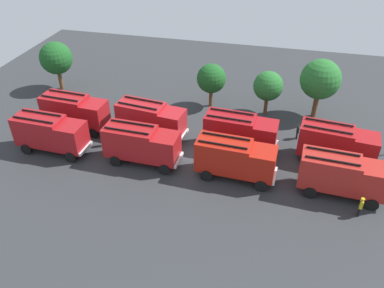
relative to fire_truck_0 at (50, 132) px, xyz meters
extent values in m
plane|color=#2D3033|center=(13.65, 2.40, -2.15)|extent=(64.20, 64.20, 0.00)
cube|color=maroon|center=(2.45, -0.10, -0.05)|extent=(2.30, 2.59, 2.60)
cube|color=#8C9EAD|center=(3.50, -0.15, 0.26)|extent=(0.17, 2.13, 1.46)
cube|color=maroon|center=(-1.05, 0.04, 0.10)|extent=(4.90, 2.70, 2.90)
cube|color=black|center=(-1.02, 0.73, 1.67)|extent=(4.32, 0.30, 0.12)
cube|color=black|center=(-1.08, -0.64, 1.67)|extent=(4.32, 0.30, 0.12)
cube|color=silver|center=(3.65, -0.15, -1.20)|extent=(0.30, 2.38, 0.28)
cylinder|color=black|center=(2.70, 1.09, -1.60)|extent=(1.11, 0.40, 1.10)
cylinder|color=black|center=(2.60, -1.31, -1.60)|extent=(1.11, 0.40, 1.10)
cylinder|color=black|center=(-2.20, 1.29, -1.60)|extent=(1.11, 0.40, 1.10)
cylinder|color=black|center=(-2.30, -1.10, -1.60)|extent=(1.11, 0.40, 1.10)
cube|color=#A11619|center=(11.74, 0.21, -0.05)|extent=(2.28, 2.57, 2.60)
cube|color=#8C9EAD|center=(12.79, 0.17, 0.26)|extent=(0.15, 2.13, 1.46)
cube|color=#A11619|center=(8.24, 0.33, 0.10)|extent=(4.88, 2.66, 2.90)
cube|color=black|center=(8.26, 1.01, 1.67)|extent=(4.32, 0.27, 0.12)
cube|color=black|center=(8.22, -0.36, 1.67)|extent=(4.32, 0.27, 0.12)
cube|color=silver|center=(12.94, 0.17, -1.20)|extent=(0.28, 2.38, 0.28)
cylinder|color=black|center=(11.98, 1.40, -1.60)|extent=(1.11, 0.39, 1.10)
cylinder|color=black|center=(11.90, -1.00, -1.60)|extent=(1.11, 0.39, 1.10)
cylinder|color=black|center=(7.08, 1.57, -1.60)|extent=(1.11, 0.39, 1.10)
cylinder|color=black|center=(7.00, -0.83, -1.60)|extent=(1.11, 0.39, 1.10)
cube|color=#AC1B0F|center=(20.57, -0.01, -0.05)|extent=(2.34, 2.62, 2.60)
cube|color=#8C9EAD|center=(21.62, -0.07, 0.26)|extent=(0.20, 2.13, 1.46)
cube|color=#AC1B0F|center=(17.08, 0.19, 0.10)|extent=(4.93, 2.76, 2.90)
cube|color=black|center=(17.12, 0.87, 1.67)|extent=(4.32, 0.36, 0.12)
cube|color=black|center=(17.04, -0.50, 1.67)|extent=(4.32, 0.36, 0.12)
cube|color=silver|center=(21.77, -0.08, -1.20)|extent=(0.33, 2.38, 0.28)
cylinder|color=black|center=(20.84, 1.18, -1.60)|extent=(1.12, 0.41, 1.10)
cylinder|color=black|center=(20.70, -1.22, -1.60)|extent=(1.12, 0.41, 1.10)
cylinder|color=black|center=(15.95, 1.45, -1.60)|extent=(1.12, 0.41, 1.10)
cylinder|color=black|center=(15.81, -0.95, -1.60)|extent=(1.12, 0.41, 1.10)
cube|color=#A7221C|center=(29.60, -0.21, -0.05)|extent=(2.36, 2.64, 2.60)
cube|color=#A7221C|center=(26.11, 0.03, 0.10)|extent=(4.96, 2.82, 2.90)
cube|color=black|center=(26.15, 0.71, 1.67)|extent=(4.32, 0.41, 0.12)
cube|color=black|center=(26.06, -0.66, 1.67)|extent=(4.32, 0.41, 0.12)
cylinder|color=black|center=(29.88, 0.98, -1.60)|extent=(1.12, 0.42, 1.10)
cylinder|color=black|center=(29.72, -1.42, -1.60)|extent=(1.12, 0.42, 1.10)
cylinder|color=black|center=(24.99, 1.30, -1.60)|extent=(1.12, 0.42, 1.10)
cylinder|color=black|center=(24.83, -1.09, -1.60)|extent=(1.12, 0.42, 1.10)
cube|color=maroon|center=(2.68, 4.35, -0.05)|extent=(2.35, 2.63, 2.60)
cube|color=#8C9EAD|center=(3.72, 4.28, 0.26)|extent=(0.21, 2.13, 1.46)
cube|color=maroon|center=(-0.82, 4.56, 0.10)|extent=(4.95, 2.79, 2.90)
cube|color=black|center=(-0.77, 5.25, 1.67)|extent=(4.32, 0.39, 0.12)
cube|color=black|center=(-0.86, 3.88, 1.67)|extent=(4.32, 0.39, 0.12)
cube|color=silver|center=(3.87, 4.27, -1.20)|extent=(0.35, 2.38, 0.28)
cylinder|color=black|center=(2.95, 5.53, -1.60)|extent=(1.12, 0.42, 1.10)
cylinder|color=black|center=(2.80, 3.14, -1.60)|extent=(1.12, 0.42, 1.10)
cylinder|color=black|center=(-1.94, 5.84, -1.60)|extent=(1.12, 0.42, 1.10)
cylinder|color=black|center=(-2.09, 3.44, -1.60)|extent=(1.12, 0.42, 1.10)
cube|color=#AA1A20|center=(11.12, 4.50, -0.05)|extent=(2.49, 2.75, 2.60)
cube|color=#8C9EAD|center=(12.16, 4.37, 0.26)|extent=(0.34, 2.12, 1.46)
cube|color=#AA1A20|center=(7.64, 4.93, 0.10)|extent=(5.07, 3.07, 2.90)
cube|color=black|center=(7.73, 5.61, 1.67)|extent=(4.30, 0.65, 0.12)
cube|color=black|center=(7.56, 4.24, 1.67)|extent=(4.30, 0.65, 0.12)
cube|color=silver|center=(12.31, 4.35, -1.20)|extent=(0.49, 2.38, 0.28)
cylinder|color=black|center=(11.46, 5.67, -1.60)|extent=(1.13, 0.48, 1.10)
cylinder|color=black|center=(11.17, 3.28, -1.60)|extent=(1.13, 0.48, 1.10)
cylinder|color=black|center=(6.60, 6.26, -1.60)|extent=(1.13, 0.48, 1.10)
cylinder|color=black|center=(6.30, 3.88, -1.60)|extent=(1.13, 0.48, 1.10)
cube|color=maroon|center=(20.40, 4.43, -0.05)|extent=(2.35, 2.63, 2.60)
cube|color=#8C9EAD|center=(21.45, 4.37, 0.26)|extent=(0.21, 2.13, 1.46)
cube|color=maroon|center=(16.91, 4.65, 0.10)|extent=(4.95, 2.79, 2.90)
cube|color=black|center=(16.95, 5.34, 1.67)|extent=(4.32, 0.39, 0.12)
cube|color=black|center=(16.87, 3.96, 1.67)|extent=(4.32, 0.39, 0.12)
cube|color=silver|center=(21.60, 4.36, -1.20)|extent=(0.35, 2.38, 0.28)
cylinder|color=black|center=(20.68, 5.62, -1.60)|extent=(1.12, 0.42, 1.10)
cylinder|color=black|center=(20.53, 3.22, -1.60)|extent=(1.12, 0.42, 1.10)
cylinder|color=black|center=(15.79, 5.92, -1.60)|extent=(1.12, 0.42, 1.10)
cylinder|color=black|center=(15.64, 3.53, -1.60)|extent=(1.12, 0.42, 1.10)
cube|color=maroon|center=(29.46, 4.42, -0.05)|extent=(2.47, 2.74, 2.60)
cube|color=#8C9EAD|center=(30.51, 4.30, 0.26)|extent=(0.32, 2.12, 1.46)
cube|color=maroon|center=(25.99, 4.82, 0.10)|extent=(5.06, 3.04, 2.90)
cube|color=black|center=(26.07, 5.51, 1.67)|extent=(4.31, 0.62, 0.12)
cube|color=black|center=(25.91, 4.14, 1.67)|extent=(4.31, 0.62, 0.12)
cube|color=silver|center=(30.66, 4.28, -1.20)|extent=(0.47, 2.38, 0.28)
cylinder|color=black|center=(29.80, 5.59, -1.60)|extent=(1.13, 0.47, 1.10)
cylinder|color=black|center=(29.53, 3.21, -1.60)|extent=(1.13, 0.47, 1.10)
cylinder|color=black|center=(24.93, 6.15, -1.60)|extent=(1.13, 0.47, 1.10)
cylinder|color=black|center=(24.66, 3.77, -1.60)|extent=(1.13, 0.47, 1.10)
cylinder|color=black|center=(23.58, 7.89, -1.78)|extent=(0.16, 0.16, 0.75)
cylinder|color=black|center=(23.58, 8.10, -1.78)|extent=(0.16, 0.16, 0.75)
cube|color=black|center=(23.58, 7.99, -1.08)|extent=(0.24, 0.42, 0.65)
sphere|color=brown|center=(23.58, 7.99, -0.65)|extent=(0.21, 0.21, 0.21)
cylinder|color=black|center=(23.58, 7.99, -0.56)|extent=(0.26, 0.26, 0.06)
cylinder|color=black|center=(4.64, 2.12, -1.78)|extent=(0.16, 0.16, 0.74)
cylinder|color=black|center=(4.72, 1.93, -1.78)|extent=(0.16, 0.16, 0.74)
cube|color=#B7140F|center=(4.68, 2.02, -1.09)|extent=(0.38, 0.48, 0.64)
sphere|color=tan|center=(4.68, 2.02, -0.67)|extent=(0.21, 0.21, 0.21)
cylinder|color=#B7140F|center=(4.68, 2.02, -0.58)|extent=(0.26, 0.26, 0.06)
cylinder|color=black|center=(28.69, -2.29, -1.73)|extent=(0.16, 0.16, 0.84)
cylinder|color=black|center=(28.66, -2.50, -1.73)|extent=(0.16, 0.16, 0.84)
cube|color=gold|center=(28.67, -2.39, -0.95)|extent=(0.29, 0.45, 0.73)
sphere|color=tan|center=(28.67, -2.39, -0.46)|extent=(0.24, 0.24, 0.24)
cylinder|color=gold|center=(28.67, -2.39, -0.37)|extent=(0.30, 0.30, 0.07)
cylinder|color=brown|center=(-6.24, 12.75, -0.90)|extent=(0.50, 0.50, 2.50)
sphere|color=#19511E|center=(-6.24, 12.75, 2.05)|extent=(4.01, 4.01, 4.01)
cylinder|color=brown|center=(13.39, 12.86, -1.10)|extent=(0.42, 0.42, 2.12)
sphere|color=#19511E|center=(13.39, 12.86, 1.40)|extent=(3.39, 3.39, 3.39)
cylinder|color=brown|center=(19.91, 12.57, -1.12)|extent=(0.42, 0.42, 2.08)
sphere|color=#236628|center=(19.91, 12.57, 1.34)|extent=(3.32, 3.32, 3.32)
cylinder|color=brown|center=(25.36, 13.23, -0.78)|extent=(0.55, 0.55, 2.74)
sphere|color=#236628|center=(25.36, 13.23, 2.45)|extent=(4.39, 4.39, 4.39)
cone|color=#F2600C|center=(0.34, 1.75, -1.84)|extent=(0.43, 0.43, 0.62)
camera|label=1|loc=(20.96, -27.63, 20.42)|focal=36.33mm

